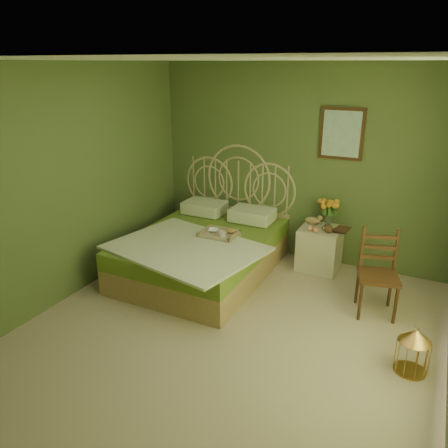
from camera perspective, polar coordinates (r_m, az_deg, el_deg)
The scene contains 13 objects.
floor at distance 4.50m, azimuth 0.05°, elevation -14.62°, with size 4.50×4.50×0.00m, color tan.
ceiling at distance 3.69m, azimuth 0.07°, elevation 20.68°, with size 4.50×4.50×0.00m, color silver.
wall_back at distance 5.93m, azimuth 9.87°, elevation 7.61°, with size 4.00×4.00×0.00m, color #556535.
wall_left at distance 5.08m, azimuth -20.66°, elevation 4.45°, with size 4.50×4.50×0.00m, color #556535.
wall_art at distance 5.70m, azimuth 15.11°, elevation 11.31°, with size 0.54×0.04×0.64m.
bed at distance 5.66m, azimuth -2.50°, elevation -3.15°, with size 1.90×2.39×1.48m.
nightstand at distance 5.87m, azimuth 12.50°, elevation -2.41°, with size 0.51×0.51×0.99m.
chair at distance 4.99m, azimuth 19.72°, elevation -5.34°, with size 0.51×0.51×0.93m.
birdcage at distance 4.30m, azimuth 23.45°, elevation -15.02°, with size 0.28×0.28×0.42m.
book_lower at distance 5.76m, azimuth 14.36°, elevation -0.67°, with size 0.16×0.22×0.02m, color #381E0F.
book_upper at distance 5.76m, azimuth 14.38°, elevation -0.48°, with size 0.17×0.24×0.02m, color #472819.
cereal_bowl at distance 5.51m, azimuth -1.35°, elevation -0.85°, with size 0.14×0.14×0.03m, color white.
coffee_cup at distance 5.33m, azimuth -0.19°, elevation -1.35°, with size 0.08×0.08×0.07m, color white.
Camera 1 is at (1.64, -3.30, 2.58)m, focal length 35.00 mm.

